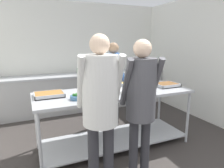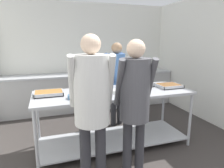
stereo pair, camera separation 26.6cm
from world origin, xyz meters
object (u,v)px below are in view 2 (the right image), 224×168
(sauce_pan, at_px, (92,87))
(guest_serving_right, at_px, (92,99))
(cook_behind_counter, at_px, (117,75))
(broccoli_bowl, at_px, (75,96))
(guest_serving_left, at_px, (135,97))
(serving_tray_roast, at_px, (49,93))
(plate_stack, at_px, (121,91))
(water_bottle, at_px, (84,70))
(serving_tray_greens, at_px, (137,85))
(serving_tray_vegetables, at_px, (169,86))

(sauce_pan, height_order, guest_serving_right, guest_serving_right)
(cook_behind_counter, bearing_deg, broccoli_bowl, -134.82)
(guest_serving_left, bearing_deg, serving_tray_roast, 134.44)
(plate_stack, bearing_deg, guest_serving_right, -130.22)
(guest_serving_left, distance_m, water_bottle, 2.77)
(broccoli_bowl, bearing_deg, cook_behind_counter, 45.18)
(sauce_pan, xyz_separation_m, plate_stack, (0.38, -0.35, -0.02))
(serving_tray_roast, xyz_separation_m, serving_tray_greens, (1.48, 0.11, 0.00))
(sauce_pan, xyz_separation_m, guest_serving_right, (-0.25, -1.09, 0.13))
(sauce_pan, relative_size, serving_tray_greens, 0.84)
(guest_serving_left, bearing_deg, guest_serving_right, -179.56)
(guest_serving_left, bearing_deg, cook_behind_counter, 77.36)
(sauce_pan, xyz_separation_m, guest_serving_left, (0.26, -1.08, 0.10))
(broccoli_bowl, xyz_separation_m, cook_behind_counter, (0.97, 0.97, 0.08))
(broccoli_bowl, bearing_deg, serving_tray_greens, 19.92)
(cook_behind_counter, distance_m, water_bottle, 1.22)
(sauce_pan, height_order, water_bottle, water_bottle)
(serving_tray_roast, bearing_deg, guest_serving_left, -45.56)
(broccoli_bowl, bearing_deg, sauce_pan, 51.58)
(serving_tray_greens, bearing_deg, guest_serving_left, -116.80)
(guest_serving_left, bearing_deg, broccoli_bowl, 132.78)
(cook_behind_counter, bearing_deg, serving_tray_greens, -72.81)
(water_bottle, bearing_deg, plate_stack, -85.07)
(serving_tray_roast, relative_size, water_bottle, 1.79)
(plate_stack, relative_size, guest_serving_left, 0.16)
(serving_tray_roast, height_order, serving_tray_greens, same)
(plate_stack, distance_m, guest_serving_left, 0.75)
(guest_serving_left, height_order, cook_behind_counter, guest_serving_left)
(broccoli_bowl, distance_m, plate_stack, 0.73)
(serving_tray_vegetables, bearing_deg, sauce_pan, 168.32)
(plate_stack, bearing_deg, broccoli_bowl, -173.41)
(serving_tray_vegetables, bearing_deg, cook_behind_counter, 129.01)
(guest_serving_left, distance_m, cook_behind_counter, 1.67)
(plate_stack, bearing_deg, serving_tray_roast, 168.19)
(sauce_pan, height_order, serving_tray_vegetables, sauce_pan)
(broccoli_bowl, distance_m, water_bottle, 2.19)
(plate_stack, bearing_deg, guest_serving_left, -99.08)
(serving_tray_greens, xyz_separation_m, cook_behind_counter, (-0.17, 0.56, 0.09))
(cook_behind_counter, bearing_deg, water_bottle, 110.30)
(serving_tray_greens, height_order, water_bottle, water_bottle)
(cook_behind_counter, relative_size, water_bottle, 7.35)
(broccoli_bowl, bearing_deg, water_bottle, 75.54)
(plate_stack, xyz_separation_m, serving_tray_greens, (0.42, 0.33, 0.00))
(serving_tray_greens, bearing_deg, broccoli_bowl, -160.08)
(serving_tray_greens, distance_m, cook_behind_counter, 0.59)
(serving_tray_greens, relative_size, cook_behind_counter, 0.30)
(plate_stack, height_order, serving_tray_vegetables, serving_tray_vegetables)
(serving_tray_roast, relative_size, cook_behind_counter, 0.24)
(broccoli_bowl, relative_size, serving_tray_vegetables, 0.49)
(serving_tray_vegetables, xyz_separation_m, cook_behind_counter, (-0.65, 0.81, 0.09))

